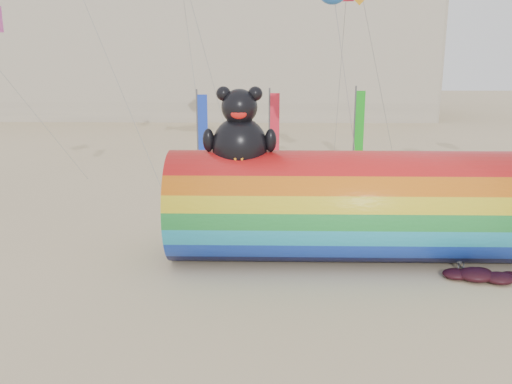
{
  "coord_description": "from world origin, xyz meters",
  "views": [
    {
      "loc": [
        0.93,
        -18.74,
        7.67
      ],
      "look_at": [
        0.5,
        1.5,
        2.4
      ],
      "focal_mm": 40.0,
      "sensor_mm": 36.0,
      "label": 1
    }
  ],
  "objects_px": {
    "hotel_building": "(150,19)",
    "windsock_assembly": "(360,203)",
    "kite_handler": "(462,249)",
    "fabric_bundle": "(481,275)"
  },
  "relations": [
    {
      "from": "kite_handler",
      "to": "fabric_bundle",
      "type": "relative_size",
      "value": 0.59
    },
    {
      "from": "windsock_assembly",
      "to": "kite_handler",
      "type": "relative_size",
      "value": 9.0
    },
    {
      "from": "hotel_building",
      "to": "fabric_bundle",
      "type": "height_order",
      "value": "hotel_building"
    },
    {
      "from": "hotel_building",
      "to": "fabric_bundle",
      "type": "bearing_deg",
      "value": -66.76
    },
    {
      "from": "windsock_assembly",
      "to": "kite_handler",
      "type": "height_order",
      "value": "windsock_assembly"
    },
    {
      "from": "hotel_building",
      "to": "windsock_assembly",
      "type": "relative_size",
      "value": 4.38
    },
    {
      "from": "hotel_building",
      "to": "windsock_assembly",
      "type": "distance_m",
      "value": 48.44
    },
    {
      "from": "hotel_building",
      "to": "windsock_assembly",
      "type": "bearing_deg",
      "value": -70.07
    },
    {
      "from": "windsock_assembly",
      "to": "hotel_building",
      "type": "bearing_deg",
      "value": 109.93
    },
    {
      "from": "kite_handler",
      "to": "fabric_bundle",
      "type": "bearing_deg",
      "value": 77.1
    }
  ]
}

